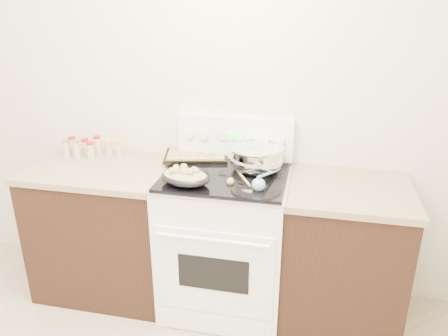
# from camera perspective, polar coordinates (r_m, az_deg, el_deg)

# --- Properties ---
(counter_left) EXTENTS (0.93, 0.67, 0.92)m
(counter_left) POSITION_cam_1_polar(r_m,az_deg,el_deg) (3.13, -14.91, -7.58)
(counter_left) COLOR black
(counter_left) RESTS_ON ground
(counter_right) EXTENTS (0.73, 0.67, 0.92)m
(counter_right) POSITION_cam_1_polar(r_m,az_deg,el_deg) (2.83, 15.12, -10.91)
(counter_right) COLOR black
(counter_right) RESTS_ON ground
(kitchen_range) EXTENTS (0.78, 0.73, 1.22)m
(kitchen_range) POSITION_cam_1_polar(r_m,az_deg,el_deg) (2.85, 0.24, -9.16)
(kitchen_range) COLOR white
(kitchen_range) RESTS_ON ground
(mixing_bowl) EXTENTS (0.39, 0.39, 0.20)m
(mixing_bowl) POSITION_cam_1_polar(r_m,az_deg,el_deg) (2.69, 4.29, 1.32)
(mixing_bowl) COLOR silver
(mixing_bowl) RESTS_ON kitchen_range
(roasting_pan) EXTENTS (0.34, 0.28, 0.11)m
(roasting_pan) POSITION_cam_1_polar(r_m,az_deg,el_deg) (2.49, -5.12, -1.09)
(roasting_pan) COLOR black
(roasting_pan) RESTS_ON kitchen_range
(baking_sheet) EXTENTS (0.47, 0.37, 0.06)m
(baking_sheet) POSITION_cam_1_polar(r_m,az_deg,el_deg) (2.92, -3.61, 1.79)
(baking_sheet) COLOR black
(baking_sheet) RESTS_ON kitchen_range
(wooden_spoon) EXTENTS (0.15, 0.25, 0.04)m
(wooden_spoon) POSITION_cam_1_polar(r_m,az_deg,el_deg) (2.53, 1.45, -1.52)
(wooden_spoon) COLOR tan
(wooden_spoon) RESTS_ON kitchen_range
(blue_ladle) EXTENTS (0.11, 0.26, 0.09)m
(blue_ladle) POSITION_cam_1_polar(r_m,az_deg,el_deg) (2.44, 4.68, -2.01)
(blue_ladle) COLOR #799BB5
(blue_ladle) RESTS_ON kitchen_range
(spice_jars) EXTENTS (0.39, 0.15, 0.13)m
(spice_jars) POSITION_cam_1_polar(r_m,az_deg,el_deg) (3.13, -17.28, 2.61)
(spice_jars) COLOR #BFB28C
(spice_jars) RESTS_ON counter_left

